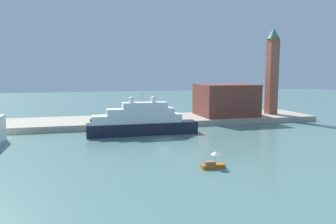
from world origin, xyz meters
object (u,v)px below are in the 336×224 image
object	(u,v)px
large_yacht	(141,122)
mooring_bollard	(151,121)
parked_car	(97,120)
small_motorboat	(213,162)
bell_tower	(272,69)
person_figure	(114,117)
harbor_building	(226,100)

from	to	relation	value
large_yacht	mooring_bollard	size ratio (longest dim) A/B	31.33
mooring_bollard	large_yacht	bearing A→B (deg)	-115.26
parked_car	small_motorboat	bearing A→B (deg)	-69.70
parked_car	mooring_bollard	size ratio (longest dim) A/B	4.54
bell_tower	mooring_bollard	world-z (taller)	bell_tower
small_motorboat	person_figure	world-z (taller)	person_figure
large_yacht	parked_car	xyz separation A→B (m)	(-10.48, 13.90, -1.10)
small_motorboat	parked_car	xyz separation A→B (m)	(-16.97, 45.88, 1.24)
parked_car	person_figure	bearing A→B (deg)	20.89
parked_car	person_figure	xyz separation A→B (m)	(4.87, 1.86, 0.22)
small_motorboat	parked_car	bearing A→B (deg)	110.30
harbor_building	parked_car	size ratio (longest dim) A/B	4.35
small_motorboat	bell_tower	xyz separation A→B (m)	(41.40, 49.18, 16.09)
large_yacht	person_figure	bearing A→B (deg)	109.59
person_figure	mooring_bollard	size ratio (longest dim) A/B	1.91
large_yacht	harbor_building	size ratio (longest dim) A/B	1.59
large_yacht	bell_tower	bearing A→B (deg)	19.76
small_motorboat	mooring_bollard	bearing A→B (deg)	93.05
large_yacht	parked_car	world-z (taller)	large_yacht
small_motorboat	person_figure	size ratio (longest dim) A/B	2.31
harbor_building	bell_tower	distance (m)	19.59
bell_tower	mooring_bollard	distance (m)	46.80
small_motorboat	bell_tower	world-z (taller)	bell_tower
harbor_building	person_figure	size ratio (longest dim) A/B	10.33
large_yacht	bell_tower	xyz separation A→B (m)	(47.90, 17.20, 13.76)
harbor_building	small_motorboat	bearing A→B (deg)	-116.55
parked_car	mooring_bollard	bearing A→B (deg)	-17.95
bell_tower	parked_car	world-z (taller)	bell_tower
large_yacht	mooring_bollard	bearing A→B (deg)	64.74
harbor_building	parked_car	bearing A→B (deg)	-175.00
large_yacht	bell_tower	world-z (taller)	bell_tower
harbor_building	large_yacht	bearing A→B (deg)	-150.67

